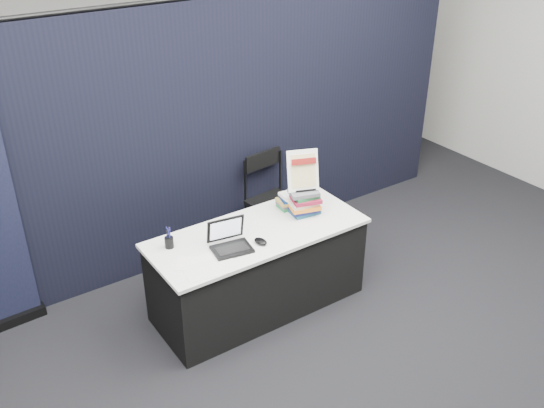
% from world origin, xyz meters
% --- Properties ---
extents(floor, '(8.00, 8.00, 0.00)m').
position_xyz_m(floor, '(0.00, 0.00, 0.00)').
color(floor, black).
rests_on(floor, ground).
extents(wall_back, '(8.00, 0.02, 3.50)m').
position_xyz_m(wall_back, '(0.00, 4.00, 1.75)').
color(wall_back, '#A6A49D').
rests_on(wall_back, floor).
extents(drape_partition, '(6.00, 0.08, 2.40)m').
position_xyz_m(drape_partition, '(0.00, 1.60, 1.20)').
color(drape_partition, black).
rests_on(drape_partition, floor).
extents(display_table, '(1.80, 0.75, 0.75)m').
position_xyz_m(display_table, '(0.00, 0.55, 0.38)').
color(display_table, black).
rests_on(display_table, floor).
extents(laptop, '(0.33, 0.29, 0.23)m').
position_xyz_m(laptop, '(-0.32, 0.46, 0.81)').
color(laptop, black).
rests_on(laptop, display_table).
extents(mouse, '(0.10, 0.13, 0.04)m').
position_xyz_m(mouse, '(-0.08, 0.38, 0.77)').
color(mouse, black).
rests_on(mouse, display_table).
extents(brochure_left, '(0.29, 0.22, 0.00)m').
position_xyz_m(brochure_left, '(-0.52, 0.40, 0.75)').
color(brochure_left, silver).
rests_on(brochure_left, display_table).
extents(brochure_mid, '(0.32, 0.31, 0.00)m').
position_xyz_m(brochure_mid, '(-0.65, 0.42, 0.75)').
color(brochure_mid, silver).
rests_on(brochure_mid, display_table).
extents(brochure_right, '(0.33, 0.26, 0.00)m').
position_xyz_m(brochure_right, '(-0.62, 0.30, 0.75)').
color(brochure_right, silver).
rests_on(brochure_right, display_table).
extents(pen_cup, '(0.07, 0.07, 0.09)m').
position_xyz_m(pen_cup, '(-0.70, 0.73, 0.80)').
color(pen_cup, black).
rests_on(pen_cup, display_table).
extents(book_stack_tall, '(0.26, 0.22, 0.22)m').
position_xyz_m(book_stack_tall, '(0.49, 0.57, 0.86)').
color(book_stack_tall, navy).
rests_on(book_stack_tall, display_table).
extents(book_stack_short, '(0.21, 0.17, 0.14)m').
position_xyz_m(book_stack_short, '(0.45, 0.73, 0.82)').
color(book_stack_short, '#20793B').
rests_on(book_stack_short, display_table).
extents(info_sign, '(0.28, 0.19, 0.36)m').
position_xyz_m(info_sign, '(0.49, 0.60, 1.14)').
color(info_sign, black).
rests_on(info_sign, book_stack_tall).
extents(stacking_chair, '(0.48, 0.48, 0.96)m').
position_xyz_m(stacking_chair, '(0.65, 1.29, 0.53)').
color(stacking_chair, black).
rests_on(stacking_chair, floor).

